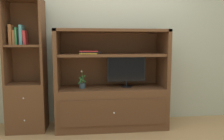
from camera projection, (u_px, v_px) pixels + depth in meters
The scene contains 8 objects.
ground_plane at pixel (115, 137), 2.92m from camera, with size 8.00×8.00×0.00m, color tan.
painted_rear_wall at pixel (109, 29), 3.49m from camera, with size 6.00×0.10×2.80m, color #ADB29E.
media_console at pixel (112, 96), 3.27m from camera, with size 1.54×0.56×1.38m.
tv_monitor at pixel (126, 70), 3.24m from camera, with size 0.55×0.16×0.42m.
potted_plant at pixel (82, 85), 3.17m from camera, with size 0.12×0.13×0.26m.
magazine_stack at pixel (89, 52), 3.16m from camera, with size 0.30×0.36×0.04m.
bookshelf_tall at pixel (27, 89), 3.12m from camera, with size 0.50×0.39×1.77m.
upright_book_row at pixel (18, 36), 3.02m from camera, with size 0.22×0.18×0.26m.
Camera 1 is at (-0.36, -2.77, 1.20)m, focal length 36.84 mm.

